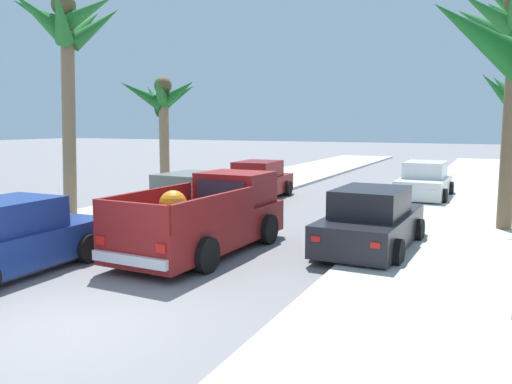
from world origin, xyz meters
TOP-DOWN VIEW (x-y plane):
  - ground_plane at (0.00, 0.00)m, footprint 160.00×160.00m
  - sidewalk_left at (-5.09, 12.00)m, footprint 4.63×60.00m
  - sidewalk_right at (5.09, 12.00)m, footprint 4.63×60.00m
  - curb_left at (-4.17, 12.00)m, footprint 0.16×60.00m
  - curb_right at (4.17, 12.00)m, footprint 0.16×60.00m
  - pickup_truck at (-0.52, 5.00)m, footprint 2.36×5.28m
  - car_left_near at (-2.92, 8.10)m, footprint 2.21×4.34m
  - car_right_near at (3.14, 16.19)m, footprint 2.07×4.28m
  - car_left_mid at (-3.15, 13.51)m, footprint 2.17×4.32m
  - car_right_mid at (3.06, 6.67)m, footprint 2.14×4.31m
  - car_left_far at (-3.27, 1.60)m, footprint 2.03×4.26m
  - palm_tree_left_fore at (-6.74, 7.02)m, footprint 3.76×3.56m
  - palm_tree_right_mid at (-6.92, 12.34)m, footprint 3.52×4.03m

SIDE VIEW (x-z plane):
  - ground_plane at x=0.00m, z-range 0.00..0.00m
  - curb_left at x=-4.17m, z-range 0.00..0.10m
  - curb_right at x=4.17m, z-range 0.00..0.10m
  - sidewalk_left at x=-5.09m, z-range 0.00..0.12m
  - sidewalk_right at x=5.09m, z-range 0.00..0.12m
  - car_left_near at x=-2.92m, z-range -0.06..1.48m
  - car_right_near at x=3.14m, z-range -0.06..1.48m
  - car_left_mid at x=-3.15m, z-range -0.06..1.48m
  - car_right_mid at x=3.06m, z-range -0.06..1.48m
  - car_left_far at x=-3.27m, z-range -0.06..1.48m
  - pickup_truck at x=-0.52m, z-range -0.12..1.68m
  - palm_tree_right_mid at x=-6.92m, z-range 1.47..6.46m
  - palm_tree_left_fore at x=-6.74m, z-range 2.20..9.32m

